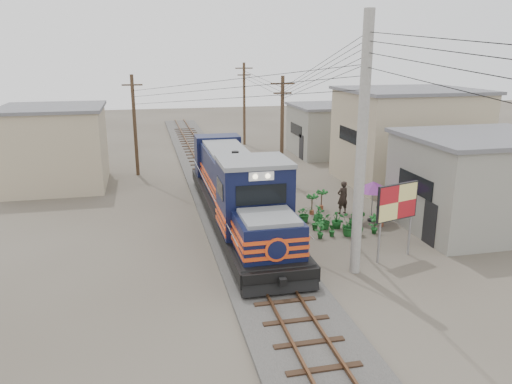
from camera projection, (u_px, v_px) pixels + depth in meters
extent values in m
plane|color=#473F35|center=(267.00, 275.00, 19.79)|extent=(120.00, 120.00, 0.00)
cube|color=#595651|center=(226.00, 201.00, 29.14)|extent=(3.60, 70.00, 0.16)
cube|color=#51331E|center=(216.00, 199.00, 28.98)|extent=(0.08, 70.00, 0.12)
cube|color=#51331E|center=(235.00, 198.00, 29.21)|extent=(0.08, 70.00, 0.12)
cube|color=black|center=(238.00, 210.00, 25.31)|extent=(2.96, 16.32, 0.56)
cube|color=black|center=(261.00, 254.00, 20.61)|extent=(2.24, 3.26, 0.66)
cube|color=black|center=(222.00, 189.00, 30.18)|extent=(2.24, 3.26, 0.66)
cube|color=black|center=(268.00, 238.00, 19.14)|extent=(2.43, 2.45, 1.53)
cube|color=black|center=(254.00, 199.00, 21.31)|extent=(2.90, 2.65, 3.16)
cube|color=slate|center=(254.00, 161.00, 20.86)|extent=(2.96, 2.78, 0.18)
cube|color=black|center=(261.00, 195.00, 19.91)|extent=(2.07, 0.06, 0.82)
cube|color=white|center=(261.00, 176.00, 19.69)|extent=(1.02, 0.06, 0.36)
cube|color=black|center=(229.00, 174.00, 27.35)|extent=(2.31, 10.00, 2.35)
cube|color=slate|center=(229.00, 152.00, 27.02)|extent=(2.07, 10.00, 0.18)
cube|color=#E84615|center=(238.00, 199.00, 25.16)|extent=(3.00, 16.32, 0.14)
cube|color=#E84615|center=(238.00, 193.00, 25.07)|extent=(3.00, 16.32, 0.14)
cube|color=#E84615|center=(238.00, 187.00, 24.99)|extent=(3.00, 16.32, 0.14)
cylinder|color=#9E9B93|center=(361.00, 149.00, 18.69)|extent=(0.40, 0.40, 10.00)
cylinder|color=#4C3826|center=(282.00, 130.00, 32.91)|extent=(0.24, 0.24, 7.00)
cube|color=#4C3826|center=(283.00, 84.00, 32.09)|extent=(1.60, 0.10, 0.10)
cube|color=#4C3826|center=(283.00, 93.00, 32.25)|extent=(1.20, 0.10, 0.10)
cylinder|color=#4C3826|center=(244.00, 104.00, 46.04)|extent=(0.24, 0.24, 7.50)
cube|color=#4C3826|center=(244.00, 68.00, 45.15)|extent=(1.60, 0.10, 0.10)
cube|color=#4C3826|center=(244.00, 75.00, 45.31)|extent=(1.20, 0.10, 0.10)
cylinder|color=#4C3826|center=(135.00, 126.00, 34.64)|extent=(0.24, 0.24, 7.00)
cube|color=#4C3826|center=(132.00, 82.00, 33.82)|extent=(1.60, 0.10, 0.10)
cube|color=#4C3826|center=(133.00, 91.00, 33.98)|extent=(1.20, 0.10, 0.10)
cube|color=gray|center=(480.00, 184.00, 24.43)|extent=(7.00, 6.00, 4.50)
cube|color=slate|center=(486.00, 137.00, 23.79)|extent=(7.35, 6.30, 0.20)
cube|color=black|center=(415.00, 184.00, 23.62)|extent=(0.05, 3.00, 0.90)
cube|color=tan|center=(407.00, 138.00, 32.88)|extent=(8.00, 7.00, 6.00)
cube|color=slate|center=(411.00, 90.00, 32.03)|extent=(8.40, 7.35, 0.20)
cube|color=black|center=(350.00, 136.00, 31.94)|extent=(0.05, 3.50, 0.90)
cube|color=gray|center=(330.00, 131.00, 42.21)|extent=(6.00, 6.00, 4.00)
cube|color=slate|center=(331.00, 106.00, 41.64)|extent=(6.30, 6.30, 0.20)
cube|color=black|center=(296.00, 130.00, 41.51)|extent=(0.05, 3.00, 0.90)
cube|color=tan|center=(56.00, 148.00, 31.97)|extent=(6.00, 6.00, 5.00)
cube|color=slate|center=(51.00, 108.00, 31.26)|extent=(6.30, 6.30, 0.20)
cube|color=black|center=(4.00, 147.00, 31.26)|extent=(0.05, 3.00, 0.90)
cylinder|color=#99999E|center=(379.00, 235.00, 20.59)|extent=(0.10, 0.10, 2.43)
cylinder|color=#99999E|center=(410.00, 228.00, 21.42)|extent=(0.10, 0.10, 2.43)
cube|color=black|center=(397.00, 202.00, 20.64)|extent=(2.08, 0.74, 1.56)
cube|color=#AC171F|center=(398.00, 202.00, 20.62)|extent=(1.98, 0.67, 1.46)
cylinder|color=black|center=(371.00, 220.00, 25.98)|extent=(0.39, 0.39, 0.10)
cylinder|color=#99999E|center=(372.00, 203.00, 25.73)|extent=(0.05, 0.05, 1.94)
cone|color=#632369|center=(373.00, 186.00, 25.47)|extent=(2.07, 2.07, 0.48)
imported|color=black|center=(343.00, 197.00, 26.93)|extent=(0.75, 0.58, 1.83)
imported|color=#18571F|center=(320.00, 229.00, 23.46)|extent=(0.56, 0.44, 0.94)
imported|color=#18571F|center=(332.00, 230.00, 23.72)|extent=(0.34, 0.39, 0.63)
imported|color=#18571F|center=(348.00, 226.00, 23.78)|extent=(0.96, 0.85, 1.01)
imported|color=#18571F|center=(358.00, 226.00, 23.92)|extent=(0.66, 0.66, 0.90)
imported|color=#18571F|center=(374.00, 224.00, 24.08)|extent=(0.58, 0.44, 1.00)
imported|color=#18571F|center=(315.00, 223.00, 24.64)|extent=(0.36, 0.43, 0.73)
imported|color=#18571F|center=(324.00, 220.00, 24.70)|extent=(0.86, 0.77, 0.90)
imported|color=#18571F|center=(337.00, 219.00, 24.83)|extent=(0.73, 0.73, 0.93)
imported|color=#18571F|center=(351.00, 219.00, 25.10)|extent=(0.51, 0.49, 0.81)
imported|color=#18571F|center=(361.00, 218.00, 25.26)|extent=(0.52, 0.50, 0.74)
imported|color=#18571F|center=(305.00, 214.00, 25.75)|extent=(0.85, 0.75, 0.88)
imported|color=#18571F|center=(319.00, 213.00, 25.86)|extent=(0.61, 0.61, 0.85)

